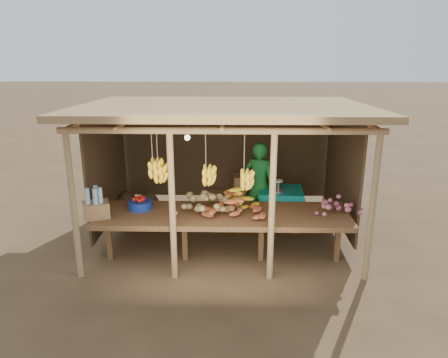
{
  "coord_description": "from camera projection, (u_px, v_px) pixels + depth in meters",
  "views": [
    {
      "loc": [
        0.14,
        -7.2,
        3.35
      ],
      "look_at": [
        0.0,
        0.0,
        1.05
      ],
      "focal_mm": 35.0,
      "sensor_mm": 36.0,
      "label": 1
    }
  ],
  "objects": [
    {
      "name": "tomato_basin",
      "position": [
        140.0,
        204.0,
        6.89
      ],
      "size": [
        0.38,
        0.38,
        0.2
      ],
      "rotation": [
        0.0,
        0.0,
        -0.16
      ],
      "color": "navy",
      "rests_on": "counter"
    },
    {
      "name": "bottle_box",
      "position": [
        96.0,
        206.0,
        6.53
      ],
      "size": [
        0.46,
        0.41,
        0.48
      ],
      "color": "olive",
      "rests_on": "counter"
    },
    {
      "name": "banana_pile",
      "position": [
        237.0,
        198.0,
        6.87
      ],
      "size": [
        0.75,
        0.61,
        0.35
      ],
      "primitive_type": null,
      "rotation": [
        0.0,
        0.0,
        0.41
      ],
      "color": "yellow",
      "rests_on": "counter"
    },
    {
      "name": "carton_stack",
      "position": [
        237.0,
        196.0,
        8.85
      ],
      "size": [
        1.02,
        0.41,
        0.76
      ],
      "color": "olive",
      "rests_on": "ground"
    },
    {
      "name": "tarp_crate",
      "position": [
        280.0,
        207.0,
        8.1
      ],
      "size": [
        0.84,
        0.74,
        0.96
      ],
      "color": "brown",
      "rests_on": "ground"
    },
    {
      "name": "sweet_potato_heap",
      "position": [
        233.0,
        205.0,
        6.57
      ],
      "size": [
        0.96,
        0.61,
        0.36
      ],
      "primitive_type": null,
      "rotation": [
        0.0,
        0.0,
        0.06
      ],
      "color": "#AB532C",
      "rests_on": "counter"
    },
    {
      "name": "burlap_sacks",
      "position": [
        138.0,
        205.0,
        8.55
      ],
      "size": [
        0.88,
        0.46,
        0.62
      ],
      "color": "#483621",
      "rests_on": "ground"
    },
    {
      "name": "stall_structure",
      "position": [
        222.0,
        130.0,
        7.31
      ],
      "size": [
        4.7,
        3.5,
        2.43
      ],
      "color": "#A78556",
      "rests_on": "ground"
    },
    {
      "name": "vendor",
      "position": [
        259.0,
        184.0,
        8.08
      ],
      "size": [
        0.69,
        0.58,
        1.61
      ],
      "primitive_type": "imported",
      "rotation": [
        0.0,
        0.0,
        2.74
      ],
      "color": "#19722D",
      "rests_on": "ground"
    },
    {
      "name": "onion_heap",
      "position": [
        339.0,
        205.0,
        6.56
      ],
      "size": [
        0.89,
        0.57,
        0.36
      ],
      "primitive_type": null,
      "rotation": [
        0.0,
        0.0,
        -0.06
      ],
      "color": "#AB536B",
      "rests_on": "counter"
    },
    {
      "name": "potato_heap",
      "position": [
        205.0,
        202.0,
        6.69
      ],
      "size": [
        1.23,
        1.02,
        0.37
      ],
      "primitive_type": null,
      "rotation": [
        0.0,
        0.0,
        -0.43
      ],
      "color": "#9A874F",
      "rests_on": "counter"
    },
    {
      "name": "ground",
      "position": [
        224.0,
        234.0,
        7.88
      ],
      "size": [
        60.0,
        60.0,
        0.0
      ],
      "primitive_type": "plane",
      "color": "brown",
      "rests_on": "ground"
    },
    {
      "name": "counter",
      "position": [
        223.0,
        217.0,
        6.75
      ],
      "size": [
        3.9,
        1.05,
        0.8
      ],
      "color": "brown",
      "rests_on": "ground"
    }
  ]
}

